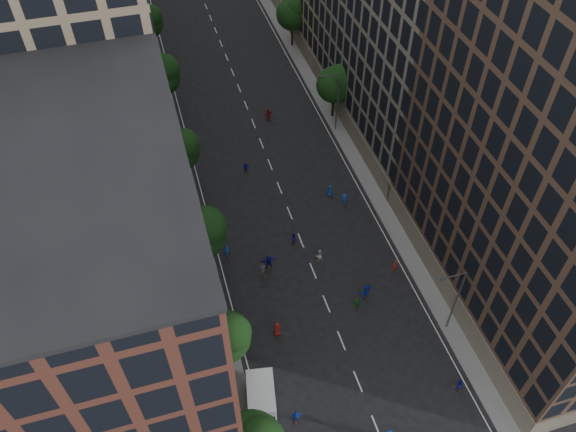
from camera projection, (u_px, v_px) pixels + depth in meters
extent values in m
plane|color=black|center=(271.00, 167.00, 72.56)|extent=(240.00, 240.00, 0.00)
cube|color=slate|center=(170.00, 148.00, 75.11)|extent=(4.00, 105.00, 0.15)
cube|color=slate|center=(339.00, 117.00, 79.70)|extent=(4.00, 105.00, 0.15)
cube|color=#552A20|center=(112.00, 327.00, 38.98)|extent=(14.00, 22.00, 30.00)
cube|color=#8D785C|center=(88.00, 106.00, 53.20)|extent=(14.00, 26.00, 34.00)
cube|color=#552A20|center=(85.00, 20.00, 70.44)|extent=(14.00, 20.00, 28.00)
cube|color=#4D3629|center=(565.00, 157.00, 46.67)|extent=(14.00, 30.00, 36.00)
cube|color=#70695C|center=(413.00, 12.00, 66.73)|extent=(14.00, 28.00, 33.00)
cylinder|color=black|center=(227.00, 356.00, 52.06)|extent=(0.36, 0.36, 3.70)
sphere|color=black|center=(224.00, 337.00, 49.60)|extent=(4.80, 4.80, 4.80)
sphere|color=black|center=(231.00, 332.00, 48.52)|extent=(3.60, 3.60, 3.60)
cylinder|color=black|center=(204.00, 257.00, 59.71)|extent=(0.36, 0.36, 4.22)
sphere|color=black|center=(199.00, 233.00, 56.90)|extent=(5.60, 5.60, 5.60)
sphere|color=black|center=(206.00, 227.00, 55.64)|extent=(4.20, 4.20, 4.20)
cylinder|color=black|center=(183.00, 173.00, 68.99)|extent=(0.36, 0.36, 3.87)
sphere|color=black|center=(179.00, 151.00, 66.42)|extent=(5.00, 5.00, 5.00)
sphere|color=black|center=(183.00, 144.00, 65.29)|extent=(3.75, 3.75, 3.75)
cylinder|color=black|center=(165.00, 99.00, 79.39)|extent=(0.36, 0.36, 4.05)
sphere|color=black|center=(161.00, 76.00, 76.70)|extent=(5.40, 5.40, 5.40)
sphere|color=black|center=(165.00, 69.00, 75.48)|extent=(4.05, 4.05, 4.05)
cylinder|color=black|center=(151.00, 43.00, 89.95)|extent=(0.36, 0.36, 3.78)
sphere|color=black|center=(148.00, 23.00, 87.43)|extent=(4.80, 4.80, 4.80)
sphere|color=black|center=(150.00, 17.00, 86.35)|extent=(3.60, 3.60, 3.60)
cylinder|color=black|center=(333.00, 105.00, 78.56)|extent=(0.36, 0.36, 3.74)
sphere|color=black|center=(334.00, 85.00, 76.07)|extent=(5.00, 5.00, 5.00)
sphere|color=black|center=(341.00, 78.00, 74.95)|extent=(3.75, 3.75, 3.75)
cylinder|color=black|center=(292.00, 35.00, 91.56)|extent=(0.36, 0.36, 3.96)
sphere|color=black|center=(292.00, 14.00, 88.92)|extent=(5.20, 5.20, 5.20)
sphere|color=black|center=(297.00, 7.00, 87.75)|extent=(3.90, 3.90, 3.90)
cylinder|color=#595B60|center=(456.00, 301.00, 52.98)|extent=(0.18, 0.18, 9.00)
cylinder|color=#595B60|center=(454.00, 276.00, 49.46)|extent=(2.40, 0.12, 0.12)
cube|color=#595B60|center=(443.00, 279.00, 49.29)|extent=(0.50, 0.22, 0.15)
cylinder|color=#595B60|center=(337.00, 103.00, 74.56)|extent=(0.18, 0.18, 9.00)
cylinder|color=#595B60|center=(331.00, 75.00, 71.04)|extent=(2.40, 0.12, 0.12)
cube|color=#595B60|center=(323.00, 76.00, 70.86)|extent=(0.50, 0.22, 0.15)
cube|color=silver|center=(261.00, 397.00, 49.53)|extent=(3.09, 4.48, 2.52)
cube|color=silver|center=(264.00, 427.00, 48.15)|extent=(2.58, 2.20, 1.60)
cube|color=black|center=(263.00, 423.00, 47.61)|extent=(2.29, 1.83, 0.11)
cylinder|color=black|center=(248.00, 387.00, 51.42)|extent=(0.43, 0.91, 0.87)
cylinder|color=black|center=(273.00, 385.00, 51.60)|extent=(0.43, 0.91, 0.87)
imported|color=#13139B|center=(458.00, 385.00, 51.23)|extent=(0.90, 0.80, 1.52)
imported|color=#1534AD|center=(296.00, 416.00, 49.12)|extent=(1.10, 0.66, 1.76)
imported|color=#162FB9|center=(366.00, 292.00, 58.05)|extent=(1.83, 1.19, 1.89)
imported|color=maroon|center=(277.00, 329.00, 55.01)|extent=(0.92, 0.61, 1.87)
imported|color=#A3221B|center=(395.00, 265.00, 60.61)|extent=(0.68, 0.58, 1.57)
imported|color=silver|center=(319.00, 256.00, 61.44)|extent=(0.83, 0.65, 1.68)
imported|color=#37383B|center=(263.00, 271.00, 60.00)|extent=(1.28, 1.03, 1.73)
imported|color=#1E6521|center=(357.00, 303.00, 57.26)|extent=(1.01, 0.62, 1.61)
imported|color=#121395|center=(269.00, 262.00, 60.85)|extent=(1.65, 0.57, 1.77)
imported|color=#13419E|center=(330.00, 191.00, 68.40)|extent=(0.92, 0.78, 1.59)
imported|color=#144DA8|center=(227.00, 252.00, 61.86)|extent=(0.69, 0.55, 1.65)
imported|color=#11148D|center=(293.00, 239.00, 63.22)|extent=(0.90, 0.80, 1.53)
imported|color=#1342A2|center=(344.00, 200.00, 67.46)|extent=(1.07, 0.72, 1.53)
imported|color=#1618BA|center=(246.00, 168.00, 71.25)|extent=(1.02, 0.73, 1.61)
imported|color=#A71B20|center=(269.00, 115.00, 78.69)|extent=(1.74, 0.97, 1.79)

